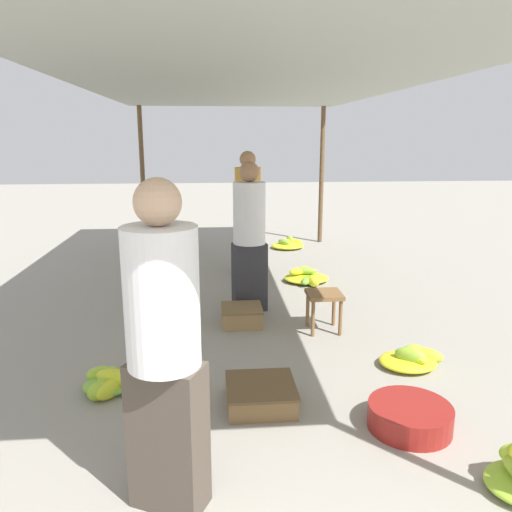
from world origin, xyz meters
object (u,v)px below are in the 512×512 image
crate_near (261,395)px  stool (324,300)px  banana_pile_left_0 (109,382)px  banana_pile_right_1 (412,358)px  banana_pile_right_2 (288,244)px  banana_pile_left_1 (167,290)px  crate_mid (242,315)px  basin_black (410,417)px  banana_pile_right_3 (306,277)px  shopper_walking_mid (249,235)px  vendor_foreground (164,347)px  banana_pile_left_2 (173,250)px  shopper_walking_far (248,210)px

crate_near → stool: bearing=60.9°
banana_pile_left_0 → banana_pile_right_1: size_ratio=0.76×
stool → banana_pile_right_2: size_ratio=0.66×
banana_pile_left_1 → banana_pile_right_2: bearing=53.8°
banana_pile_right_2 → crate_mid: crate_mid is taller
basin_black → crate_mid: crate_mid is taller
banana_pile_right_3 → shopper_walking_mid: size_ratio=0.39×
banana_pile_right_1 → shopper_walking_mid: (-1.26, 1.54, 0.78)m
vendor_foreground → banana_pile_left_1: (-0.33, 3.57, -0.82)m
vendor_foreground → stool: (1.34, 2.32, -0.57)m
banana_pile_left_2 → shopper_walking_far: bearing=-43.0°
banana_pile_left_1 → banana_pile_right_1: banana_pile_left_1 is taller
banana_pile_left_0 → banana_pile_right_3: 3.46m
stool → shopper_walking_mid: size_ratio=0.24×
banana_pile_right_1 → banana_pile_right_2: size_ratio=0.97×
banana_pile_left_2 → shopper_walking_mid: 3.04m
banana_pile_left_0 → banana_pile_left_2: bearing=88.0°
banana_pile_left_0 → banana_pile_left_2: banana_pile_left_2 is taller
banana_pile_left_0 → banana_pile_left_1: banana_pile_left_1 is taller
banana_pile_left_0 → banana_pile_left_1: 2.33m
stool → crate_mid: size_ratio=0.96×
crate_near → crate_mid: (-0.04, 1.63, 0.01)m
banana_pile_left_2 → shopper_walking_mid: shopper_walking_mid is taller
basin_black → banana_pile_right_3: banana_pile_right_3 is taller
banana_pile_right_2 → crate_near: size_ratio=1.22×
banana_pile_left_0 → shopper_walking_mid: (1.21, 1.75, 0.78)m
basin_black → shopper_walking_far: 4.26m
vendor_foreground → banana_pile_right_3: 4.38m
vendor_foreground → banana_pile_right_3: size_ratio=2.68×
shopper_walking_far → banana_pile_left_2: bearing=137.0°
banana_pile_right_2 → crate_mid: (-1.03, -3.58, 0.03)m
banana_pile_right_2 → shopper_walking_mid: 3.37m
banana_pile_left_1 → banana_pile_left_2: 2.18m
banana_pile_right_1 → shopper_walking_far: 3.51m
stool → crate_mid: (-0.81, 0.25, -0.23)m
banana_pile_left_1 → shopper_walking_mid: 1.37m
stool → basin_black: size_ratio=0.72×
banana_pile_right_2 → crate_mid: bearing=-106.1°
vendor_foreground → shopper_walking_mid: size_ratio=1.04×
vendor_foreground → crate_mid: 2.74m
banana_pile_right_1 → shopper_walking_far: (-1.16, 3.21, 0.81)m
stool → banana_pile_left_2: size_ratio=0.64×
vendor_foreground → banana_pile_right_3: bearing=69.8°
banana_pile_right_2 → shopper_walking_mid: shopper_walking_mid is taller
vendor_foreground → banana_pile_left_1: size_ratio=3.02×
crate_mid → shopper_walking_mid: 0.88m
basin_black → crate_near: 1.03m
banana_pile_left_0 → shopper_walking_mid: size_ratio=0.27×
vendor_foreground → banana_pile_right_2: bearing=75.7°
vendor_foreground → banana_pile_right_1: (1.91, 1.46, -0.82)m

